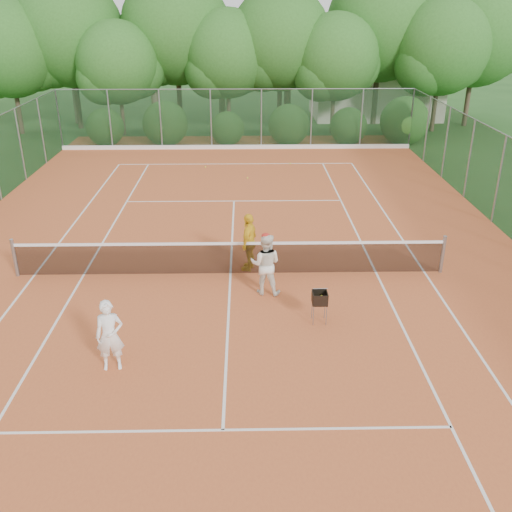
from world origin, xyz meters
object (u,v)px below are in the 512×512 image
(ball_hopper, at_px, (320,299))
(player_center_grp, at_px, (266,264))
(player_yellow, at_px, (249,242))
(player_white, at_px, (110,336))

(ball_hopper, bearing_deg, player_center_grp, 130.25)
(player_yellow, bearing_deg, ball_hopper, 47.12)
(player_white, relative_size, player_center_grp, 0.93)
(player_white, xyz_separation_m, ball_hopper, (4.52, 1.79, -0.16))
(player_yellow, distance_m, ball_hopper, 3.40)
(player_center_grp, xyz_separation_m, player_yellow, (-0.41, 1.47, 0.00))
(player_yellow, relative_size, ball_hopper, 2.13)
(player_white, distance_m, player_yellow, 5.57)
(player_yellow, bearing_deg, player_center_grp, 33.93)
(ball_hopper, bearing_deg, player_yellow, 119.97)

